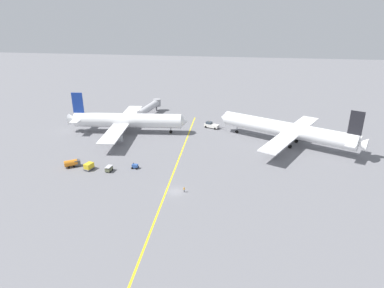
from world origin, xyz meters
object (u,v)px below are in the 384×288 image
gse_baggage_cart_trailing (109,169)px  gse_gpu_cart_small (135,166)px  airliner_being_pushed (287,130)px  airliner_at_gate_left (127,121)px  jet_bridge (151,107)px  gse_container_dolly_flat (89,166)px  ground_crew_wing_walker_right (184,189)px  gse_fuel_bowser_stubby (72,163)px  pushback_tug (211,125)px

gse_baggage_cart_trailing → gse_gpu_cart_small: gse_gpu_cart_small is taller
airliner_being_pushed → airliner_at_gate_left: bearing=177.3°
jet_bridge → airliner_at_gate_left: bearing=-96.1°
gse_gpu_cart_small → gse_container_dolly_flat: (-14.11, -3.07, 0.38)m
gse_container_dolly_flat → ground_crew_wing_walker_right: 33.59m
gse_baggage_cart_trailing → jet_bridge: (-3.64, 61.47, 3.26)m
gse_fuel_bowser_stubby → ground_crew_wing_walker_right: (38.36, -10.40, -0.53)m
gse_fuel_bowser_stubby → airliner_being_pushed: bearing=24.4°
pushback_tug → gse_fuel_bowser_stubby: size_ratio=1.81×
gse_fuel_bowser_stubby → gse_baggage_cart_trailing: 12.90m
airliner_at_gate_left → ground_crew_wing_walker_right: 55.29m
pushback_tug → gse_container_dolly_flat: bearing=-125.9°
gse_fuel_bowser_stubby → ground_crew_wing_walker_right: size_ratio=3.26×
ground_crew_wing_walker_right → jet_bridge: bearing=112.5°
ground_crew_wing_walker_right → gse_baggage_cart_trailing: bearing=160.5°
airliner_being_pushed → gse_gpu_cart_small: airliner_being_pushed is taller
airliner_at_gate_left → gse_baggage_cart_trailing: 36.69m
pushback_tug → gse_fuel_bowser_stubby: pushback_tug is taller
airliner_being_pushed → gse_gpu_cart_small: (-49.40, -29.62, -4.79)m
jet_bridge → gse_container_dolly_flat: bearing=-92.9°
ground_crew_wing_walker_right → gse_fuel_bowser_stubby: bearing=164.8°
airliner_at_gate_left → gse_gpu_cart_small: (13.75, -32.56, -4.32)m
gse_fuel_bowser_stubby → gse_gpu_cart_small: 20.30m
gse_container_dolly_flat → jet_bridge: 61.37m
gse_container_dolly_flat → jet_bridge: bearing=87.1°
gse_fuel_bowser_stubby → jet_bridge: size_ratio=0.22×
gse_gpu_cart_small → jet_bridge: jet_bridge is taller
airliner_at_gate_left → jet_bridge: bearing=83.9°
airliner_being_pushed → gse_baggage_cart_trailing: bearing=-149.9°
gse_gpu_cart_small → airliner_being_pushed: bearing=30.9°
airliner_at_gate_left → gse_container_dolly_flat: (-0.36, -35.63, -3.94)m
gse_fuel_bowser_stubby → ground_crew_wing_walker_right: 39.75m
airliner_at_gate_left → pushback_tug: bearing=18.4°
gse_fuel_bowser_stubby → jet_bridge: bearing=81.3°
pushback_tug → jet_bridge: (-30.82, 14.41, 2.91)m
airliner_being_pushed → ground_crew_wing_walker_right: size_ratio=33.31×
pushback_tug → gse_gpu_cart_small: bearing=-114.4°
pushback_tug → ground_crew_wing_walker_right: size_ratio=5.90×
gse_container_dolly_flat → gse_baggage_cart_trailing: bearing=-2.2°
airliner_being_pushed → jet_bridge: (-60.42, 28.53, -1.46)m
gse_baggage_cart_trailing → gse_gpu_cart_small: bearing=24.2°
airliner_being_pushed → gse_fuel_bowser_stubby: size_ratio=10.21×
pushback_tug → airliner_at_gate_left: bearing=-161.6°
gse_container_dolly_flat → jet_bridge: jet_bridge is taller
pushback_tug → gse_gpu_cart_small: pushback_tug is taller
pushback_tug → ground_crew_wing_walker_right: pushback_tug is taller
pushback_tug → gse_baggage_cart_trailing: 54.35m
gse_fuel_bowser_stubby → gse_gpu_cart_small: gse_fuel_bowser_stubby is taller
airliner_at_gate_left → airliner_being_pushed: bearing=-2.7°
airliner_being_pushed → ground_crew_wing_walker_right: 52.57m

